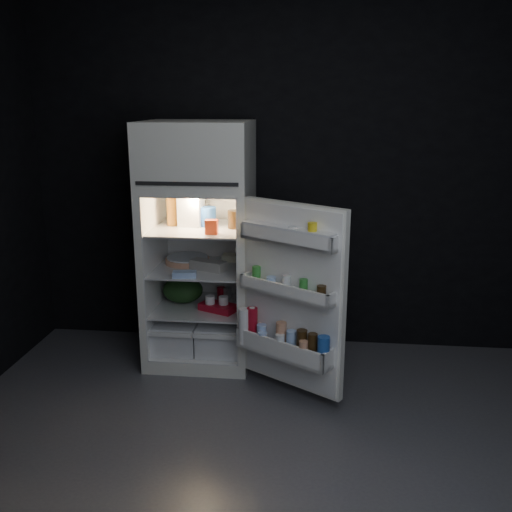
# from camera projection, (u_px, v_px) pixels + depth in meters

# --- Properties ---
(floor) EXTENTS (4.00, 3.40, 0.00)m
(floor) POSITION_uv_depth(u_px,v_px,m) (267.00, 463.00, 3.11)
(floor) COLOR #505055
(floor) RESTS_ON ground
(wall_back) EXTENTS (4.00, 0.00, 2.70)m
(wall_back) POSITION_uv_depth(u_px,v_px,m) (287.00, 177.00, 4.39)
(wall_back) COLOR black
(wall_back) RESTS_ON ground
(wall_front) EXTENTS (4.00, 0.00, 2.70)m
(wall_front) POSITION_uv_depth(u_px,v_px,m) (193.00, 396.00, 1.13)
(wall_front) COLOR black
(wall_front) RESTS_ON ground
(refrigerator) EXTENTS (0.76, 0.71, 1.78)m
(refrigerator) POSITION_uv_depth(u_px,v_px,m) (200.00, 236.00, 4.19)
(refrigerator) COLOR white
(refrigerator) RESTS_ON ground
(fridge_door) EXTENTS (0.71, 0.55, 1.22)m
(fridge_door) POSITION_uv_depth(u_px,v_px,m) (290.00, 301.00, 3.64)
(fridge_door) COLOR white
(fridge_door) RESTS_ON ground
(milk_jug) EXTENTS (0.18, 0.18, 0.24)m
(milk_jug) POSITION_uv_depth(u_px,v_px,m) (191.00, 210.00, 4.16)
(milk_jug) COLOR white
(milk_jug) RESTS_ON refrigerator
(mayo_jar) EXTENTS (0.15, 0.15, 0.14)m
(mayo_jar) POSITION_uv_depth(u_px,v_px,m) (208.00, 217.00, 4.16)
(mayo_jar) COLOR #1D4BA0
(mayo_jar) RESTS_ON refrigerator
(jam_jar) EXTENTS (0.12, 0.12, 0.13)m
(jam_jar) POSITION_uv_depth(u_px,v_px,m) (235.00, 219.00, 4.10)
(jam_jar) COLOR black
(jam_jar) RESTS_ON refrigerator
(amber_bottle) EXTENTS (0.09, 0.09, 0.22)m
(amber_bottle) POSITION_uv_depth(u_px,v_px,m) (172.00, 211.00, 4.17)
(amber_bottle) COLOR orange
(amber_bottle) RESTS_ON refrigerator
(small_carton) EXTENTS (0.09, 0.06, 0.10)m
(small_carton) POSITION_uv_depth(u_px,v_px,m) (211.00, 227.00, 3.92)
(small_carton) COLOR red
(small_carton) RESTS_ON refrigerator
(egg_carton) EXTENTS (0.28, 0.19, 0.07)m
(egg_carton) POSITION_uv_depth(u_px,v_px,m) (208.00, 265.00, 4.13)
(egg_carton) COLOR gray
(egg_carton) RESTS_ON refrigerator
(pie) EXTENTS (0.39, 0.39, 0.04)m
(pie) POSITION_uv_depth(u_px,v_px,m) (187.00, 260.00, 4.32)
(pie) COLOR tan
(pie) RESTS_ON refrigerator
(flat_package) EXTENTS (0.18, 0.11, 0.04)m
(flat_package) POSITION_uv_depth(u_px,v_px,m) (184.00, 274.00, 3.97)
(flat_package) COLOR #98B9EB
(flat_package) RESTS_ON refrigerator
(wrapped_pkg) EXTENTS (0.13, 0.11, 0.05)m
(wrapped_pkg) POSITION_uv_depth(u_px,v_px,m) (231.00, 258.00, 4.37)
(wrapped_pkg) COLOR beige
(wrapped_pkg) RESTS_ON refrigerator
(produce_bag) EXTENTS (0.33, 0.29, 0.20)m
(produce_bag) POSITION_uv_depth(u_px,v_px,m) (183.00, 290.00, 4.33)
(produce_bag) COLOR #193815
(produce_bag) RESTS_ON refrigerator
(yogurt_tray) EXTENTS (0.30, 0.24, 0.05)m
(yogurt_tray) POSITION_uv_depth(u_px,v_px,m) (218.00, 307.00, 4.18)
(yogurt_tray) COLOR #A30E1F
(yogurt_tray) RESTS_ON refrigerator
(small_can_red) EXTENTS (0.08, 0.08, 0.09)m
(small_can_red) POSITION_uv_depth(u_px,v_px,m) (221.00, 293.00, 4.43)
(small_can_red) COLOR #A30E1F
(small_can_red) RESTS_ON refrigerator
(small_can_silver) EXTENTS (0.08, 0.08, 0.09)m
(small_can_silver) POSITION_uv_depth(u_px,v_px,m) (227.00, 294.00, 4.41)
(small_can_silver) COLOR silver
(small_can_silver) RESTS_ON refrigerator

